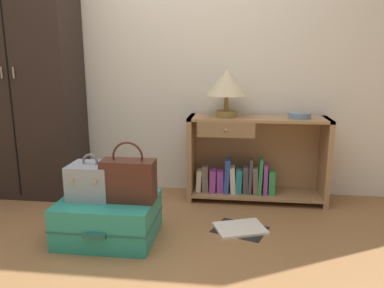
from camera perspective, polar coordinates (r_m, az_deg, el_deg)
name	(u,v)px	position (r m, az deg, el deg)	size (l,w,h in m)	color
ground_plane	(128,275)	(2.23, -9.70, -18.99)	(9.00, 9.00, 0.00)	olive
back_wall	(172,43)	(3.36, -3.01, 15.05)	(6.40, 0.10, 2.60)	silver
wardrobe	(24,72)	(3.51, -24.02, 9.97)	(0.87, 0.47, 2.12)	black
bookshelf	(251,161)	(3.19, 8.95, -2.56)	(1.13, 0.35, 0.70)	#A37A51
table_lamp	(227,84)	(3.06, 5.27, 8.98)	(0.32, 0.32, 0.39)	olive
bowl	(299,115)	(3.12, 15.94, 4.18)	(0.17, 0.17, 0.05)	slate
suitcase_large	(109,218)	(2.59, -12.46, -10.93)	(0.62, 0.52, 0.27)	teal
train_case	(91,180)	(2.57, -14.97, -5.33)	(0.27, 0.25, 0.30)	#8E99A3
handbag	(129,180)	(2.44, -9.57, -5.34)	(0.34, 0.15, 0.39)	#472319
bottle	(57,218)	(2.84, -19.79, -10.48)	(0.07, 0.07, 0.18)	white
open_book_on_floor	(240,229)	(2.72, 7.27, -12.56)	(0.42, 0.37, 0.02)	white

